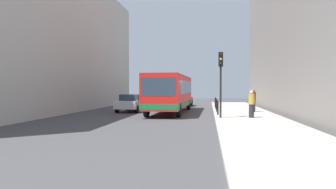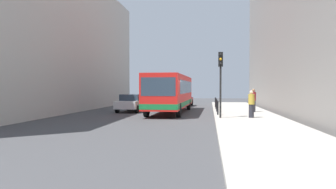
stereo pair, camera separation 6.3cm
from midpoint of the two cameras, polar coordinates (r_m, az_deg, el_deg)
The scene contains 14 objects.
ground_plane at distance 21.42m, azimuth 0.03°, elevation -4.19°, with size 80.00×80.00×0.00m, color #424244.
sidewalk at distance 21.38m, azimuth 14.56°, elevation -4.04°, with size 4.40×40.00×0.15m, color #ADA89E.
building_left at distance 29.24m, azimuth -22.10°, elevation 9.36°, with size 7.00×32.00×12.41m, color #BCB7AD.
building_right at distance 27.42m, azimuth 26.83°, elevation 15.29°, with size 7.00×32.00×17.49m, color gray.
bus at distance 25.19m, azimuth 0.61°, elevation 0.55°, with size 2.76×11.07×3.00m.
car_beside_bus at distance 26.63m, azimuth -6.55°, elevation -1.45°, with size 1.99×4.46×1.48m.
car_behind_bus at distance 34.24m, azimuth 2.81°, elevation -0.85°, with size 2.11×4.52×1.48m.
traffic_light at distance 19.51m, azimuth 9.78°, elevation 4.10°, with size 0.28×0.33×4.10m.
bollard_near at distance 21.77m, azimuth 9.28°, elevation -2.47°, with size 0.11×0.11×0.95m, color black.
bollard_mid at distance 24.69m, azimuth 9.09°, elevation -2.03°, with size 0.11×0.11×0.95m, color black.
bollard_far at distance 27.61m, azimuth 8.94°, elevation -1.69°, with size 0.11×0.11×0.95m, color black.
bollard_farthest at distance 30.54m, azimuth 8.82°, elevation -1.42°, with size 0.11×0.11×0.95m, color black.
pedestrian_near_signal at distance 20.04m, azimuth 15.24°, elevation -1.72°, with size 0.38×0.38×1.71m.
pedestrian_mid_sidewalk at distance 24.97m, azimuth 15.58°, elevation -1.05°, with size 0.38×0.38×1.80m.
Camera 2 is at (2.87, -21.13, 2.01)m, focal length 32.98 mm.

